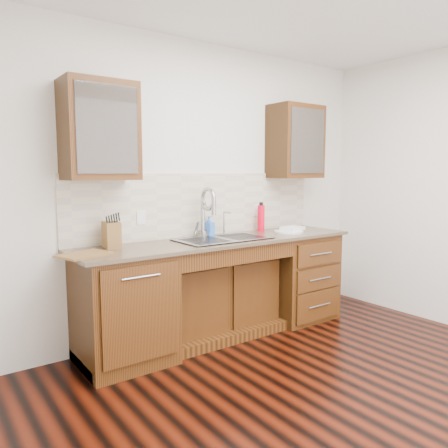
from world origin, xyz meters
TOP-DOWN VIEW (x-y plane):
  - ground at (0.00, 0.00)m, footprint 4.00×3.50m
  - wall_back at (0.00, 1.80)m, footprint 4.00×0.10m
  - base_cabinet_left at (-0.95, 1.44)m, footprint 0.70×0.62m
  - base_cabinet_center at (0.00, 1.53)m, footprint 1.20×0.44m
  - base_cabinet_right at (0.95, 1.44)m, footprint 0.70×0.62m
  - countertop at (0.00, 1.43)m, footprint 2.70×0.65m
  - backsplash at (0.00, 1.74)m, footprint 2.70×0.02m
  - sink at (0.00, 1.41)m, footprint 0.84×0.46m
  - faucet at (-0.07, 1.64)m, footprint 0.04×0.04m
  - filter_tap at (0.18, 1.65)m, footprint 0.02×0.02m
  - upper_cabinet_left at (-1.05, 1.58)m, footprint 0.55×0.34m
  - upper_cabinet_right at (1.05, 1.58)m, footprint 0.55×0.34m
  - outlet_left at (-0.65, 1.73)m, footprint 0.08×0.01m
  - outlet_right at (0.65, 1.73)m, footprint 0.08×0.01m
  - soap_bottle at (0.03, 1.68)m, footprint 0.11×0.11m
  - water_bottle at (0.64, 1.63)m, footprint 0.09×0.09m
  - plate at (0.79, 1.39)m, footprint 0.37×0.37m
  - dish_towel at (0.87, 1.41)m, footprint 0.25×0.20m
  - knife_block at (-0.98, 1.58)m, footprint 0.14×0.20m
  - cutting_board at (-1.27, 1.37)m, footprint 0.41×0.35m
  - cup_left_a at (-1.20, 1.58)m, footprint 0.15×0.15m
  - cup_left_b at (-0.99, 1.58)m, footprint 0.11×0.11m
  - cup_right_a at (0.95, 1.58)m, footprint 0.14×0.14m
  - cup_right_b at (1.09, 1.58)m, footprint 0.14×0.14m

SIDE VIEW (x-z plane):
  - ground at x=0.00m, z-range -0.10..0.00m
  - base_cabinet_center at x=0.00m, z-range 0.00..0.70m
  - base_cabinet_left at x=-0.95m, z-range 0.00..0.88m
  - base_cabinet_right at x=0.95m, z-range 0.00..0.88m
  - sink at x=0.00m, z-range 0.73..0.92m
  - countertop at x=0.00m, z-range 0.88..0.91m
  - cutting_board at x=-1.27m, z-range 0.91..0.93m
  - plate at x=0.79m, z-range 0.91..0.93m
  - dish_towel at x=0.87m, z-range 0.93..0.96m
  - soap_bottle at x=0.03m, z-range 0.91..1.10m
  - knife_block at x=-0.98m, z-range 0.91..1.12m
  - filter_tap at x=0.18m, z-range 0.91..1.15m
  - water_bottle at x=0.64m, z-range 0.91..1.18m
  - faucet at x=-0.07m, z-range 0.91..1.31m
  - outlet_left at x=-0.65m, z-range 1.06..1.18m
  - outlet_right at x=0.65m, z-range 1.06..1.18m
  - backsplash at x=0.00m, z-range 0.91..1.50m
  - wall_back at x=0.00m, z-range 0.00..2.70m
  - cup_left_b at x=-0.99m, z-range 1.72..1.81m
  - cup_left_a at x=-1.20m, z-range 1.72..1.82m
  - cup_right_a at x=0.95m, z-range 1.72..1.82m
  - cup_right_b at x=1.09m, z-range 1.72..1.83m
  - upper_cabinet_left at x=-1.05m, z-range 1.45..2.20m
  - upper_cabinet_right at x=1.05m, z-range 1.45..2.20m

